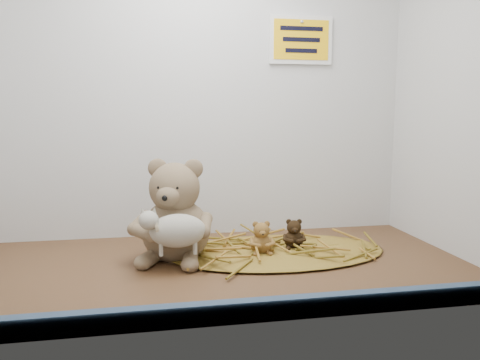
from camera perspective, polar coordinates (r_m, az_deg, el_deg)
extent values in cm
cube|color=#492B19|center=(107.70, -3.78, -10.52)|extent=(120.00, 60.00, 0.40)
cube|color=silver|center=(132.38, -5.52, 12.67)|extent=(120.00, 0.40, 90.00)
cube|color=silver|center=(124.63, 25.29, 12.24)|extent=(0.40, 60.00, 90.00)
cube|color=#324760|center=(80.41, -1.29, -15.77)|extent=(119.28, 2.20, 3.60)
ellipsoid|color=brown|center=(117.63, 4.62, -8.65)|extent=(54.15, 31.44, 1.05)
cube|color=#DDA20B|center=(138.85, 7.42, 16.57)|extent=(16.00, 1.20, 11.00)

